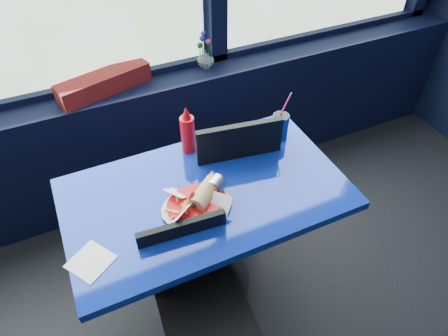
# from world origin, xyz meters

# --- Properties ---
(window_sill) EXTENTS (5.00, 0.26, 0.80)m
(window_sill) POSITION_xyz_m (0.00, 2.87, 0.40)
(window_sill) COLOR black
(window_sill) RESTS_ON ground
(near_table) EXTENTS (1.20, 0.70, 0.75)m
(near_table) POSITION_xyz_m (0.30, 2.00, 0.57)
(near_table) COLOR black
(near_table) RESTS_ON ground
(chair_near_front) EXTENTS (0.40, 0.40, 0.82)m
(chair_near_front) POSITION_xyz_m (0.14, 1.72, 0.47)
(chair_near_front) COLOR black
(chair_near_front) RESTS_ON ground
(chair_near_back) EXTENTS (0.48, 0.49, 0.93)m
(chair_near_back) POSITION_xyz_m (0.51, 2.26, 0.54)
(chair_near_back) COLOR black
(chair_near_back) RESTS_ON ground
(planter_box) EXTENTS (0.53, 0.26, 0.10)m
(planter_box) POSITION_xyz_m (0.08, 2.88, 0.85)
(planter_box) COLOR maroon
(planter_box) RESTS_ON window_sill
(flower_vase) EXTENTS (0.12, 0.12, 0.22)m
(flower_vase) POSITION_xyz_m (0.67, 2.88, 0.87)
(flower_vase) COLOR silver
(flower_vase) RESTS_ON window_sill
(food_basket) EXTENTS (0.30, 0.30, 0.10)m
(food_basket) POSITION_xyz_m (0.24, 1.93, 0.78)
(food_basket) COLOR red
(food_basket) RESTS_ON near_table
(ketchup_bottle) EXTENTS (0.07, 0.07, 0.25)m
(ketchup_bottle) POSITION_xyz_m (0.33, 2.28, 0.86)
(ketchup_bottle) COLOR red
(ketchup_bottle) RESTS_ON near_table
(soda_cup) EXTENTS (0.08, 0.08, 0.27)m
(soda_cup) POSITION_xyz_m (0.77, 2.19, 0.82)
(soda_cup) COLOR navy
(soda_cup) RESTS_ON near_table
(napkin) EXTENTS (0.19, 0.19, 0.00)m
(napkin) POSITION_xyz_m (-0.22, 1.85, 0.75)
(napkin) COLOR white
(napkin) RESTS_ON near_table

